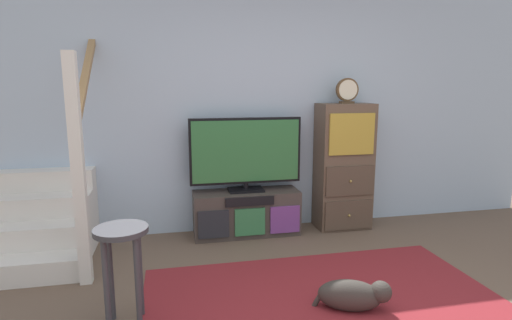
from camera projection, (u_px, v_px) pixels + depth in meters
The scene contains 9 objects.
back_wall at pixel (269, 105), 4.38m from camera, with size 6.40×0.12×2.70m, color #A8BCD1.
area_rug at pixel (331, 310), 2.83m from camera, with size 2.60×1.80×0.01m, color maroon.
media_console at pixel (247, 213), 4.26m from camera, with size 1.10×0.38×0.47m.
television at pixel (246, 153), 4.17m from camera, with size 1.16×0.22×0.77m.
side_cabinet at pixel (344, 167), 4.41m from camera, with size 0.58×0.38×1.37m.
desk_clock at pixel (347, 91), 4.25m from camera, with size 0.24×0.08×0.26m.
staircase at pixel (46, 212), 3.85m from camera, with size 1.00×1.36×2.20m.
bar_stool_near at pixel (122, 253), 2.57m from camera, with size 0.34×0.34×0.67m.
dog at pixel (354, 295), 2.82m from camera, with size 0.52×0.35×0.23m.
Camera 1 is at (-1.05, -1.83, 1.54)m, focal length 28.43 mm.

